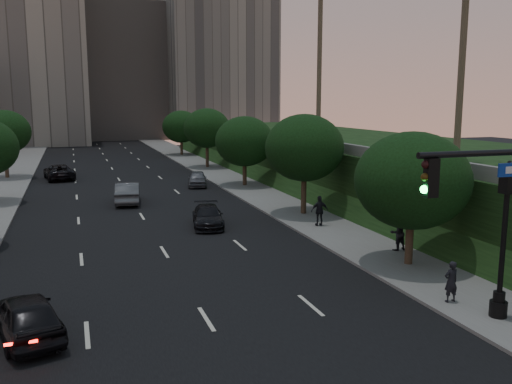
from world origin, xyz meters
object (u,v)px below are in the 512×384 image
object	(u,v)px
sedan_far_left	(59,172)
pedestrian_c	(320,211)
street_lamp	(503,247)
sedan_mid_left	(128,193)
sedan_far_right	(197,179)
pedestrian_a	(451,282)
sedan_near_left	(26,316)
pedestrian_b	(398,232)
sedan_near_right	(208,216)

from	to	relation	value
sedan_far_left	pedestrian_c	distance (m)	30.60
street_lamp	pedestrian_c	size ratio (longest dim) A/B	3.09
sedan_mid_left	sedan_far_right	distance (m)	9.21
pedestrian_c	street_lamp	bearing A→B (deg)	94.90
sedan_far_left	sedan_mid_left	bearing A→B (deg)	100.93
sedan_far_right	pedestrian_a	bearing A→B (deg)	-73.08
sedan_far_left	pedestrian_a	size ratio (longest dim) A/B	3.42
sedan_far_right	pedestrian_a	xyz separation A→B (m)	(2.65, -31.06, 0.25)
pedestrian_c	sedan_far_right	bearing A→B (deg)	-73.99
sedan_mid_left	sedan_far_left	size ratio (longest dim) A/B	0.90
pedestrian_c	pedestrian_a	bearing A→B (deg)	91.94
pedestrian_a	sedan_far_left	bearing A→B (deg)	-70.36
sedan_far_left	sedan_far_right	bearing A→B (deg)	136.33
sedan_near_left	sedan_far_right	distance (m)	31.41
pedestrian_b	sedan_far_left	bearing A→B (deg)	-70.36
street_lamp	pedestrian_c	xyz separation A→B (m)	(0.11, 14.65, -1.58)
sedan_near_left	pedestrian_b	size ratio (longest dim) A/B	2.42
sedan_near_left	sedan_far_right	size ratio (longest dim) A/B	1.09
sedan_near_left	pedestrian_a	world-z (taller)	pedestrian_a
sedan_near_left	sedan_far_right	world-z (taller)	sedan_near_left
sedan_mid_left	pedestrian_c	distance (m)	15.55
pedestrian_a	pedestrian_c	size ratio (longest dim) A/B	0.86
pedestrian_c	sedan_near_right	bearing A→B (deg)	-16.66
sedan_near_right	pedestrian_a	distance (m)	16.42
street_lamp	pedestrian_a	distance (m)	2.50
sedan_near_left	pedestrian_b	world-z (taller)	pedestrian_b
street_lamp	sedan_far_right	bearing A→B (deg)	95.77
sedan_far_left	sedan_near_left	bearing A→B (deg)	81.44
sedan_near_right	pedestrian_a	bearing A→B (deg)	-59.93
pedestrian_a	pedestrian_b	distance (m)	7.09
sedan_near_left	sedan_mid_left	world-z (taller)	sedan_mid_left
sedan_far_right	sedan_mid_left	bearing A→B (deg)	-124.66
street_lamp	sedan_mid_left	bearing A→B (deg)	110.73
pedestrian_b	pedestrian_a	bearing A→B (deg)	65.38
sedan_near_right	pedestrian_c	world-z (taller)	pedestrian_c
sedan_far_right	pedestrian_c	world-z (taller)	pedestrian_c
sedan_mid_left	pedestrian_c	bearing A→B (deg)	137.65
street_lamp	pedestrian_a	bearing A→B (deg)	110.99
sedan_mid_left	pedestrian_b	world-z (taller)	pedestrian_b
street_lamp	pedestrian_b	distance (m)	8.75
sedan_near_left	sedan_far_left	distance (m)	37.42
sedan_near_right	sedan_far_right	distance (m)	15.85
street_lamp	sedan_mid_left	distance (m)	28.34
sedan_mid_left	sedan_near_right	world-z (taller)	sedan_mid_left
sedan_near_right	sedan_far_right	size ratio (longest dim) A/B	1.09
sedan_near_right	sedan_mid_left	bearing A→B (deg)	123.00
street_lamp	pedestrian_c	bearing A→B (deg)	89.57
street_lamp	sedan_near_left	xyz separation A→B (m)	(-15.44, 3.79, -1.89)
pedestrian_b	sedan_mid_left	bearing A→B (deg)	-64.60
street_lamp	pedestrian_a	world-z (taller)	street_lamp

